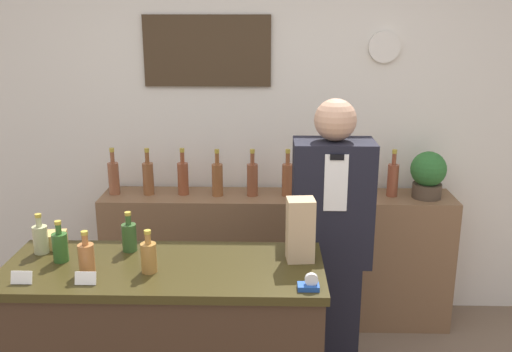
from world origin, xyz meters
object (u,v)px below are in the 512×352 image
(shopkeeper, at_px, (330,251))
(tape_dispenser, at_px, (309,284))
(potted_plant, at_px, (428,174))
(paper_bag, at_px, (300,230))

(shopkeeper, height_order, tape_dispenser, shopkeeper)
(tape_dispenser, bearing_deg, potted_plant, 58.90)
(potted_plant, bearing_deg, tape_dispenser, -121.10)
(paper_bag, bearing_deg, shopkeeper, 66.17)
(potted_plant, relative_size, paper_bag, 1.03)
(paper_bag, bearing_deg, potted_plant, 51.99)
(shopkeeper, bearing_deg, paper_bag, -113.83)
(shopkeeper, height_order, paper_bag, shopkeeper)
(potted_plant, relative_size, tape_dispenser, 3.43)
(potted_plant, distance_m, tape_dispenser, 1.67)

